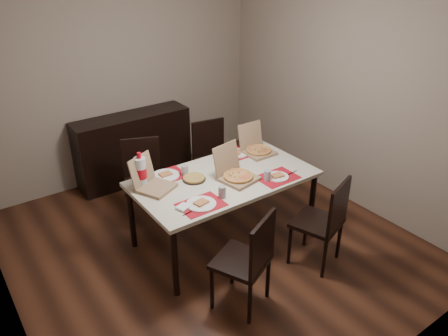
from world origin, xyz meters
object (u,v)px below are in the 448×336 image
(chair_far_left, at_px, (143,177))
(chair_far_right, at_px, (212,155))
(sideboard, at_px, (134,148))
(chair_near_right, at_px, (325,220))
(pizza_box_center, at_px, (236,174))
(dip_bowl, at_px, (224,165))
(dining_table, at_px, (224,183))
(chair_near_left, at_px, (249,258))
(soda_bottle, at_px, (141,172))

(chair_far_left, xyz_separation_m, chair_far_right, (0.94, 0.01, 0.00))
(sideboard, xyz_separation_m, chair_near_right, (0.70, -2.68, 0.06))
(pizza_box_center, bearing_deg, sideboard, 97.15)
(chair_near_right, bearing_deg, pizza_box_center, 120.90)
(chair_far_right, relative_size, dip_bowl, 8.99)
(dip_bowl, bearing_deg, dining_table, -125.87)
(chair_near_left, bearing_deg, soda_bottle, 105.82)
(dip_bowl, bearing_deg, pizza_box_center, -102.76)
(sideboard, relative_size, chair_near_right, 1.61)
(sideboard, height_order, dining_table, sideboard)
(dining_table, xyz_separation_m, dip_bowl, (0.14, 0.19, 0.08))
(chair_far_left, xyz_separation_m, soda_bottle, (-0.27, -0.58, 0.39))
(sideboard, relative_size, dining_table, 0.83)
(dining_table, xyz_separation_m, pizza_box_center, (0.07, -0.11, 0.12))
(chair_far_left, distance_m, pizza_box_center, 1.17)
(chair_far_left, height_order, dip_bowl, chair_far_left)
(chair_near_right, xyz_separation_m, dip_bowl, (-0.40, 1.07, 0.25))
(chair_near_left, distance_m, chair_near_right, 0.94)
(chair_far_left, height_order, chair_far_right, same)
(chair_near_right, bearing_deg, dip_bowl, 110.40)
(chair_far_right, xyz_separation_m, soda_bottle, (-1.22, -0.59, 0.39))
(dining_table, bearing_deg, soda_bottle, 157.24)
(dining_table, height_order, dip_bowl, dip_bowl)
(chair_far_right, distance_m, pizza_box_center, 1.12)
(chair_near_left, height_order, dip_bowl, chair_near_left)
(chair_near_left, relative_size, pizza_box_center, 2.22)
(chair_far_left, relative_size, soda_bottle, 2.64)
(sideboard, xyz_separation_m, pizza_box_center, (0.24, -1.90, 0.35))
(sideboard, bearing_deg, pizza_box_center, -82.85)
(chair_near_right, bearing_deg, chair_near_left, -178.21)
(dining_table, xyz_separation_m, chair_near_left, (-0.40, -0.91, -0.17))
(chair_near_right, height_order, soda_bottle, soda_bottle)
(sideboard, xyz_separation_m, chair_near_left, (-0.23, -2.71, 0.06))
(sideboard, distance_m, soda_bottle, 1.66)
(chair_near_right, relative_size, chair_far_right, 1.00)
(sideboard, bearing_deg, chair_far_right, -54.62)
(sideboard, xyz_separation_m, soda_bottle, (-0.58, -1.48, 0.45))
(chair_far_left, bearing_deg, chair_near_right, -60.38)
(sideboard, height_order, chair_far_right, chair_far_right)
(chair_near_left, relative_size, soda_bottle, 2.64)
(chair_near_left, distance_m, dip_bowl, 1.25)
(chair_near_left, bearing_deg, dip_bowl, 63.98)
(chair_near_left, height_order, soda_bottle, soda_bottle)
(chair_far_left, height_order, pizza_box_center, pizza_box_center)
(chair_near_left, distance_m, chair_far_left, 1.81)
(dip_bowl, xyz_separation_m, soda_bottle, (-0.89, 0.13, 0.14))
(chair_far_left, distance_m, dip_bowl, 0.96)
(soda_bottle, bearing_deg, sideboard, 68.67)
(dining_table, bearing_deg, pizza_box_center, -56.46)
(dining_table, distance_m, chair_near_right, 1.05)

